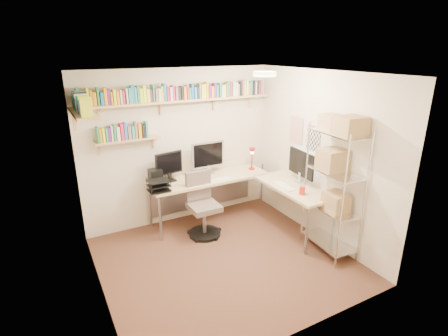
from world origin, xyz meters
The scene contains 6 objects.
ground centered at (0.00, 0.00, 0.00)m, with size 3.20×3.20×0.00m, color #44281D.
room_shell centered at (0.00, 0.00, 1.55)m, with size 3.24×3.04×2.52m.
wall_shelves centered at (-0.42, 1.30, 2.02)m, with size 3.12×1.09×0.79m.
corner_desk centered at (0.49, 0.93, 0.76)m, with size 2.37×1.96×1.34m.
office_chair centered at (0.06, 0.81, 0.42)m, with size 0.52×0.54×1.00m.
wire_rack centered at (1.42, -0.51, 1.34)m, with size 0.45×0.82×1.99m.
Camera 1 is at (-1.99, -3.65, 2.78)m, focal length 28.00 mm.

